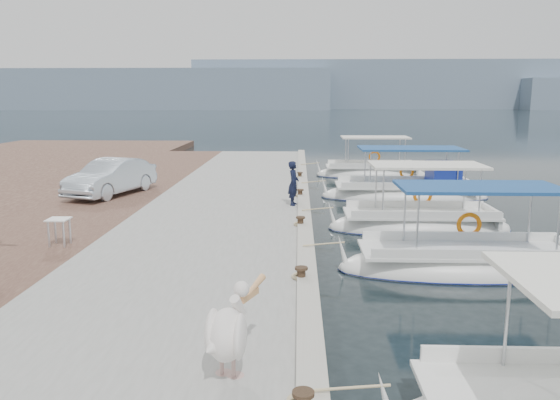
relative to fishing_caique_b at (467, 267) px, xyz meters
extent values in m
plane|color=black|center=(-3.91, 1.15, -0.13)|extent=(400.00, 400.00, 0.00)
cube|color=gray|center=(-6.91, 6.15, 0.12)|extent=(6.00, 40.00, 0.50)
cube|color=#A6A293|center=(-4.13, 6.15, 0.43)|extent=(0.44, 40.00, 0.12)
cube|color=#50342A|center=(-11.91, 6.15, 0.12)|extent=(4.00, 40.00, 0.50)
cube|color=slate|center=(-63.91, 191.15, 6.87)|extent=(140.00, 40.00, 14.00)
cube|color=slate|center=(36.09, 211.15, 8.87)|extent=(160.00, 40.00, 18.00)
ellipsoid|color=white|center=(0.00, 0.00, -0.08)|extent=(6.60, 2.13, 1.30)
ellipsoid|color=navy|center=(0.00, 0.00, -0.10)|extent=(6.64, 2.18, 0.22)
cube|color=white|center=(0.00, 0.00, 0.42)|extent=(5.42, 1.83, 0.08)
cube|color=navy|center=(0.16, 0.00, 2.06)|extent=(3.96, 1.96, 0.08)
cylinder|color=silver|center=(-1.49, -0.80, 1.22)|extent=(0.05, 0.05, 1.60)
torus|color=orange|center=(0.30, 1.01, 0.87)|extent=(0.68, 0.12, 0.68)
ellipsoid|color=white|center=(-0.26, 4.45, -0.08)|extent=(6.09, 2.17, 1.30)
ellipsoid|color=navy|center=(-0.26, 4.45, -0.10)|extent=(6.12, 2.21, 0.22)
cube|color=white|center=(-0.26, 4.45, 0.42)|extent=(4.99, 1.86, 0.08)
cube|color=white|center=(-0.11, 4.45, 2.06)|extent=(3.65, 1.99, 0.08)
cylinder|color=silver|center=(-1.63, 3.64, 1.22)|extent=(0.05, 0.05, 1.60)
torus|color=orange|center=(0.04, 5.48, 0.87)|extent=(0.68, 0.12, 0.68)
ellipsoid|color=white|center=(0.37, 10.44, -0.08)|extent=(7.36, 2.50, 1.30)
ellipsoid|color=navy|center=(0.37, 10.44, -0.10)|extent=(7.39, 2.55, 0.22)
cube|color=white|center=(0.37, 10.44, 0.42)|extent=(6.03, 2.15, 0.08)
cube|color=navy|center=(0.56, 10.44, 2.06)|extent=(4.41, 2.30, 0.08)
cylinder|color=silver|center=(-1.28, 9.51, 1.22)|extent=(0.05, 0.05, 1.60)
torus|color=orange|center=(0.67, 11.63, 0.87)|extent=(0.68, 0.12, 0.68)
cube|color=navy|center=(2.03, 10.44, 0.97)|extent=(1.20, 1.75, 1.00)
ellipsoid|color=white|center=(-0.22, 17.13, -0.08)|extent=(6.17, 2.11, 1.30)
ellipsoid|color=navy|center=(-0.22, 17.13, -0.10)|extent=(6.20, 2.15, 0.22)
cube|color=white|center=(-0.22, 17.13, 0.42)|extent=(5.06, 1.81, 0.08)
cube|color=white|center=(-0.07, 17.13, 2.06)|extent=(3.70, 1.94, 0.08)
cylinder|color=silver|center=(-1.61, 16.33, 1.22)|extent=(0.05, 0.05, 1.60)
torus|color=orange|center=(0.08, 18.13, 0.87)|extent=(0.68, 0.12, 0.68)
cylinder|color=black|center=(-4.26, -7.35, 0.67)|extent=(0.28, 0.28, 0.05)
cylinder|color=black|center=(-4.26, -2.35, 0.52)|extent=(0.18, 0.18, 0.30)
cylinder|color=black|center=(-4.26, -2.35, 0.67)|extent=(0.28, 0.28, 0.05)
cylinder|color=black|center=(-4.26, 2.65, 0.52)|extent=(0.18, 0.18, 0.30)
cylinder|color=black|center=(-4.26, 2.65, 0.67)|extent=(0.28, 0.28, 0.05)
cylinder|color=black|center=(-4.26, 7.65, 0.52)|extent=(0.18, 0.18, 0.30)
cylinder|color=black|center=(-4.26, 7.65, 0.67)|extent=(0.28, 0.28, 0.05)
cylinder|color=black|center=(-4.26, 12.65, 0.52)|extent=(0.18, 0.18, 0.30)
cylinder|color=black|center=(-4.26, 12.65, 0.67)|extent=(0.28, 0.28, 0.05)
cylinder|color=tan|center=(-5.41, -6.36, 0.57)|extent=(0.06, 0.06, 0.39)
cylinder|color=tan|center=(-5.23, -6.44, 0.57)|extent=(0.06, 0.06, 0.39)
ellipsoid|color=white|center=(-5.32, -6.40, 1.00)|extent=(0.86, 1.05, 0.72)
cylinder|color=white|center=(-5.19, -6.09, 1.30)|extent=(0.27, 0.36, 0.38)
sphere|color=white|center=(-5.15, -5.99, 1.52)|extent=(0.23, 0.23, 0.23)
cone|color=#EAA566|center=(-5.01, -5.66, 1.41)|extent=(0.37, 0.69, 0.28)
imported|color=black|center=(-4.51, 6.11, 1.18)|extent=(0.46, 0.64, 1.62)
imported|color=silver|center=(-11.88, 7.99, 1.10)|extent=(2.78, 4.64, 1.44)
cylinder|color=silver|center=(-10.88, 0.15, 0.72)|extent=(0.06, 0.06, 0.70)
cylinder|color=silver|center=(-10.48, 0.15, 0.72)|extent=(0.06, 0.06, 0.70)
cylinder|color=silver|center=(-10.88, 0.55, 0.72)|extent=(0.06, 0.06, 0.70)
cylinder|color=silver|center=(-10.48, 0.55, 0.72)|extent=(0.06, 0.06, 0.70)
cube|color=white|center=(-10.68, 0.35, 1.09)|extent=(0.55, 0.55, 0.03)
camera|label=1|loc=(-4.33, -13.52, 4.27)|focal=35.00mm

